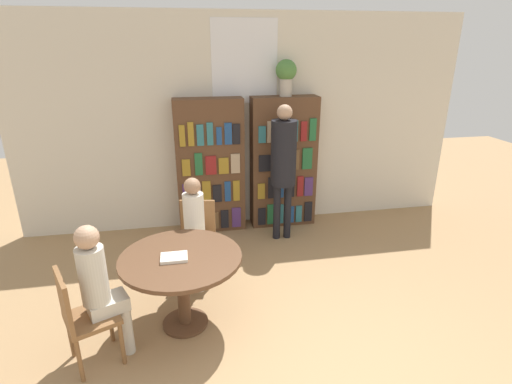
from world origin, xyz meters
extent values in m
cube|color=beige|center=(0.00, 3.48, 1.50)|extent=(6.40, 0.06, 3.00)
cube|color=white|center=(0.00, 3.45, 2.35)|extent=(0.90, 0.01, 1.10)
cube|color=brown|center=(-0.53, 3.29, 0.95)|extent=(0.94, 0.32, 1.90)
cube|color=#2D707A|center=(-0.86, 3.12, 0.22)|extent=(0.13, 0.02, 0.32)
cube|color=black|center=(-0.71, 3.12, 0.20)|extent=(0.14, 0.02, 0.29)
cube|color=brown|center=(-0.53, 3.12, 0.19)|extent=(0.15, 0.02, 0.25)
cube|color=black|center=(-0.37, 3.12, 0.20)|extent=(0.11, 0.02, 0.27)
cube|color=#4C2D6B|center=(-0.20, 3.12, 0.21)|extent=(0.13, 0.02, 0.30)
cube|color=#4C2D6B|center=(-0.88, 3.12, 0.62)|extent=(0.12, 0.02, 0.29)
cube|color=tan|center=(-0.74, 3.12, 0.60)|extent=(0.11, 0.02, 0.26)
cube|color=olive|center=(-0.61, 3.12, 0.63)|extent=(0.12, 0.02, 0.32)
cube|color=black|center=(-0.46, 3.12, 0.60)|extent=(0.12, 0.02, 0.25)
cube|color=navy|center=(-0.31, 3.12, 0.62)|extent=(0.08, 0.02, 0.29)
cube|color=olive|center=(-0.19, 3.12, 0.62)|extent=(0.09, 0.02, 0.30)
cube|color=olive|center=(-0.87, 3.12, 1.00)|extent=(0.11, 0.02, 0.23)
cube|color=#236638|center=(-0.70, 3.12, 1.04)|extent=(0.10, 0.02, 0.31)
cube|color=maroon|center=(-0.53, 3.12, 1.02)|extent=(0.15, 0.02, 0.26)
cube|color=olive|center=(-0.36, 3.12, 1.00)|extent=(0.14, 0.02, 0.23)
cube|color=tan|center=(-0.20, 3.12, 1.02)|extent=(0.13, 0.02, 0.28)
cube|color=olive|center=(-0.90, 3.12, 1.44)|extent=(0.08, 0.02, 0.29)
cube|color=olive|center=(-0.78, 3.12, 1.46)|extent=(0.08, 0.02, 0.32)
cube|color=#2D707A|center=(-0.66, 3.12, 1.44)|extent=(0.09, 0.02, 0.28)
cube|color=#2D707A|center=(-0.53, 3.12, 1.45)|extent=(0.08, 0.02, 0.31)
cube|color=navy|center=(-0.41, 3.12, 1.42)|extent=(0.07, 0.02, 0.24)
cube|color=navy|center=(-0.29, 3.12, 1.45)|extent=(0.10, 0.02, 0.29)
cube|color=black|center=(-0.17, 3.12, 1.44)|extent=(0.10, 0.02, 0.28)
cube|color=brown|center=(0.53, 3.29, 0.95)|extent=(0.94, 0.32, 1.90)
cube|color=black|center=(0.18, 3.12, 0.19)|extent=(0.11, 0.02, 0.26)
cube|color=#236638|center=(0.32, 3.12, 0.21)|extent=(0.12, 0.02, 0.31)
cube|color=#2D707A|center=(0.46, 3.12, 0.21)|extent=(0.10, 0.02, 0.30)
cube|color=navy|center=(0.61, 3.12, 0.19)|extent=(0.12, 0.02, 0.26)
cube|color=#2D707A|center=(0.75, 3.12, 0.19)|extent=(0.09, 0.02, 0.26)
cube|color=black|center=(0.89, 3.12, 0.21)|extent=(0.11, 0.02, 0.31)
cube|color=olive|center=(0.17, 3.12, 0.59)|extent=(0.10, 0.02, 0.23)
cube|color=black|center=(0.32, 3.12, 0.63)|extent=(0.09, 0.02, 0.31)
cube|color=navy|center=(0.46, 3.12, 0.62)|extent=(0.08, 0.02, 0.30)
cube|color=black|center=(0.60, 3.12, 0.59)|extent=(0.12, 0.02, 0.24)
cube|color=maroon|center=(0.75, 3.12, 0.63)|extent=(0.09, 0.02, 0.31)
cube|color=#4C2D6B|center=(0.88, 3.12, 0.61)|extent=(0.13, 0.02, 0.28)
cube|color=black|center=(0.22, 3.12, 1.00)|extent=(0.18, 0.02, 0.23)
cube|color=tan|center=(0.43, 3.12, 1.05)|extent=(0.17, 0.02, 0.33)
cube|color=brown|center=(0.63, 3.12, 1.03)|extent=(0.18, 0.02, 0.29)
cube|color=#236638|center=(0.84, 3.12, 1.04)|extent=(0.14, 0.02, 0.31)
cube|color=#2D707A|center=(0.18, 3.12, 1.41)|extent=(0.10, 0.02, 0.23)
cube|color=tan|center=(0.28, 3.12, 1.45)|extent=(0.07, 0.02, 0.29)
cube|color=tan|center=(0.41, 3.12, 1.45)|extent=(0.07, 0.02, 0.31)
cube|color=#236638|center=(0.54, 3.12, 1.41)|extent=(0.07, 0.02, 0.23)
cube|color=#2D707A|center=(0.64, 3.12, 1.45)|extent=(0.08, 0.02, 0.30)
cube|color=maroon|center=(0.77, 3.12, 1.44)|extent=(0.09, 0.02, 0.28)
cube|color=#236638|center=(0.90, 3.12, 1.46)|extent=(0.10, 0.02, 0.31)
cylinder|color=#B7AD9E|center=(0.54, 3.29, 2.01)|extent=(0.17, 0.17, 0.23)
sphere|color=#4C7F3D|center=(0.54, 3.29, 2.24)|extent=(0.28, 0.28, 0.28)
cylinder|color=brown|center=(-0.98, 1.15, 0.01)|extent=(0.44, 0.44, 0.03)
cylinder|color=brown|center=(-0.98, 1.15, 0.37)|extent=(0.12, 0.12, 0.69)
cylinder|color=brown|center=(-0.98, 1.15, 0.74)|extent=(1.13, 1.13, 0.04)
cube|color=brown|center=(-1.73, 0.81, 0.44)|extent=(0.53, 0.53, 0.04)
cube|color=brown|center=(-1.90, 0.74, 0.68)|extent=(0.20, 0.38, 0.45)
cylinder|color=brown|center=(-1.65, 1.03, 0.21)|extent=(0.04, 0.04, 0.42)
cylinder|color=brown|center=(-1.51, 0.72, 0.21)|extent=(0.04, 0.04, 0.42)
cylinder|color=brown|center=(-1.96, 0.89, 0.21)|extent=(0.04, 0.04, 0.42)
cylinder|color=brown|center=(-1.82, 0.58, 0.21)|extent=(0.04, 0.04, 0.42)
cube|color=brown|center=(-0.81, 1.96, 0.44)|extent=(0.47, 0.47, 0.04)
cube|color=brown|center=(-0.78, 2.13, 0.68)|extent=(0.40, 0.12, 0.45)
cylinder|color=brown|center=(-0.68, 1.75, 0.21)|extent=(0.04, 0.04, 0.42)
cylinder|color=brown|center=(-1.01, 1.82, 0.21)|extent=(0.04, 0.04, 0.42)
cylinder|color=brown|center=(-0.61, 2.09, 0.21)|extent=(0.04, 0.04, 0.42)
cylinder|color=brown|center=(-0.95, 2.16, 0.21)|extent=(0.04, 0.04, 0.42)
cube|color=silver|center=(-0.84, 1.82, 0.52)|extent=(0.29, 0.36, 0.12)
cylinder|color=silver|center=(-0.83, 1.90, 0.83)|extent=(0.23, 0.23, 0.50)
sphere|color=#A37A5B|center=(-0.83, 1.90, 1.17)|extent=(0.18, 0.18, 0.18)
cylinder|color=silver|center=(-0.80, 1.70, 0.23)|extent=(0.10, 0.10, 0.46)
cylinder|color=silver|center=(-0.93, 1.72, 0.23)|extent=(0.10, 0.10, 0.46)
cube|color=beige|center=(-1.61, 0.87, 0.52)|extent=(0.38, 0.34, 0.12)
cylinder|color=beige|center=(-1.68, 0.83, 0.83)|extent=(0.22, 0.22, 0.50)
sphere|color=tan|center=(-1.68, 0.83, 1.17)|extent=(0.19, 0.19, 0.19)
cylinder|color=beige|center=(-1.53, 0.97, 0.23)|extent=(0.10, 0.10, 0.46)
cylinder|color=beige|center=(-1.48, 0.86, 0.23)|extent=(0.10, 0.10, 0.46)
cylinder|color=black|center=(0.32, 2.78, 0.40)|extent=(0.10, 0.10, 0.80)
cylinder|color=black|center=(0.48, 2.78, 0.40)|extent=(0.10, 0.10, 0.80)
cylinder|color=black|center=(0.40, 2.78, 1.23)|extent=(0.34, 0.34, 0.87)
sphere|color=tan|center=(0.40, 2.78, 1.76)|extent=(0.20, 0.20, 0.20)
cylinder|color=black|center=(0.50, 3.07, 1.45)|extent=(0.07, 0.30, 0.07)
cube|color=silver|center=(-1.04, 1.11, 0.77)|extent=(0.24, 0.18, 0.03)
camera|label=1|loc=(-0.89, -2.14, 2.59)|focal=28.00mm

